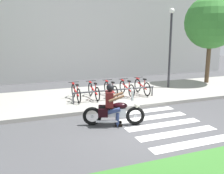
% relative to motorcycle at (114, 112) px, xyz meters
% --- Properties ---
extents(ground_plane, '(48.00, 48.00, 0.00)m').
position_rel_motorcycle_xyz_m(ground_plane, '(0.92, -0.58, -0.46)').
color(ground_plane, '#424244').
extents(grass_median, '(24.00, 1.10, 0.08)m').
position_rel_motorcycle_xyz_m(grass_median, '(0.92, -3.30, -0.42)').
color(grass_median, '#336B28').
rests_on(grass_median, ground).
extents(sidewalk, '(24.00, 4.40, 0.15)m').
position_rel_motorcycle_xyz_m(sidewalk, '(0.92, 3.60, -0.39)').
color(sidewalk, gray).
rests_on(sidewalk, ground).
extents(crosswalk_stripe_0, '(2.80, 0.40, 0.01)m').
position_rel_motorcycle_xyz_m(crosswalk_stripe_0, '(1.60, -2.18, -0.46)').
color(crosswalk_stripe_0, white).
rests_on(crosswalk_stripe_0, ground).
extents(crosswalk_stripe_1, '(2.80, 0.40, 0.01)m').
position_rel_motorcycle_xyz_m(crosswalk_stripe_1, '(1.60, -1.38, -0.46)').
color(crosswalk_stripe_1, white).
rests_on(crosswalk_stripe_1, ground).
extents(crosswalk_stripe_2, '(2.80, 0.40, 0.01)m').
position_rel_motorcycle_xyz_m(crosswalk_stripe_2, '(1.60, -0.58, -0.46)').
color(crosswalk_stripe_2, white).
rests_on(crosswalk_stripe_2, ground).
extents(crosswalk_stripe_3, '(2.80, 0.40, 0.01)m').
position_rel_motorcycle_xyz_m(crosswalk_stripe_3, '(1.60, 0.22, -0.46)').
color(crosswalk_stripe_3, white).
rests_on(crosswalk_stripe_3, ground).
extents(crosswalk_stripe_4, '(2.80, 0.40, 0.01)m').
position_rel_motorcycle_xyz_m(crosswalk_stripe_4, '(1.60, 1.02, -0.46)').
color(crosswalk_stripe_4, white).
rests_on(crosswalk_stripe_4, ground).
extents(motorcycle, '(2.03, 0.93, 1.23)m').
position_rel_motorcycle_xyz_m(motorcycle, '(0.00, 0.00, 0.00)').
color(motorcycle, black).
rests_on(motorcycle, ground).
extents(rider, '(0.74, 0.67, 1.44)m').
position_rel_motorcycle_xyz_m(rider, '(-0.07, 0.03, 0.37)').
color(rider, '#591919').
rests_on(rider, ground).
extents(bicycle_0, '(0.48, 1.66, 0.77)m').
position_rel_motorcycle_xyz_m(bicycle_0, '(-0.59, 3.16, 0.04)').
color(bicycle_0, black).
rests_on(bicycle_0, sidewalk).
extents(bicycle_1, '(0.48, 1.69, 0.77)m').
position_rel_motorcycle_xyz_m(bicycle_1, '(0.24, 3.16, 0.04)').
color(bicycle_1, black).
rests_on(bicycle_1, sidewalk).
extents(bicycle_2, '(0.48, 1.72, 0.76)m').
position_rel_motorcycle_xyz_m(bicycle_2, '(1.07, 3.16, 0.04)').
color(bicycle_2, black).
rests_on(bicycle_2, sidewalk).
extents(bicycle_3, '(0.48, 1.67, 0.76)m').
position_rel_motorcycle_xyz_m(bicycle_3, '(1.90, 3.16, 0.04)').
color(bicycle_3, black).
rests_on(bicycle_3, sidewalk).
extents(bicycle_4, '(0.48, 1.62, 0.79)m').
position_rel_motorcycle_xyz_m(bicycle_4, '(2.73, 3.16, 0.05)').
color(bicycle_4, black).
rests_on(bicycle_4, sidewalk).
extents(bike_rack, '(3.91, 0.07, 0.49)m').
position_rel_motorcycle_xyz_m(bike_rack, '(1.07, 2.60, 0.11)').
color(bike_rack, '#333338').
rests_on(bike_rack, sidewalk).
extents(street_lamp, '(0.28, 0.28, 4.38)m').
position_rel_motorcycle_xyz_m(street_lamp, '(4.82, 4.00, 2.18)').
color(street_lamp, '#2D2D33').
rests_on(street_lamp, ground).
extents(tree_near_rack, '(3.08, 3.08, 5.26)m').
position_rel_motorcycle_xyz_m(tree_near_rack, '(7.82, 4.40, 3.25)').
color(tree_near_rack, brown).
rests_on(tree_near_rack, ground).
extents(building_backdrop, '(24.00, 1.20, 6.05)m').
position_rel_motorcycle_xyz_m(building_backdrop, '(0.92, 9.30, 2.56)').
color(building_backdrop, '#A9A9A9').
rests_on(building_backdrop, ground).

